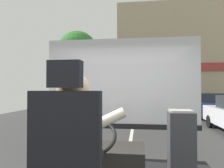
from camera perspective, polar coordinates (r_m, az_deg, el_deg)
ground at (r=10.74m, az=5.89°, el=-10.70°), size 18.00×44.00×0.06m
bus_driver at (r=1.65m, az=-10.17°, el=-14.41°), size 0.77×0.57×0.80m
steering_console at (r=2.78m, az=-3.26°, el=-20.31°), size 1.10×0.98×0.78m
fare_box at (r=2.27m, az=18.43°, el=-18.40°), size 0.24×0.24×0.91m
windshield_panel at (r=3.42m, az=2.60°, el=-2.55°), size 2.50×0.08×1.48m
street_tree at (r=13.08m, az=-9.48°, el=8.61°), size 2.49×2.49×5.25m
shop_building at (r=19.67m, az=21.31°, el=6.53°), size 12.93×4.62×8.72m
parked_car_blue at (r=13.93m, az=24.61°, el=-5.17°), size 1.90×3.82×1.47m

